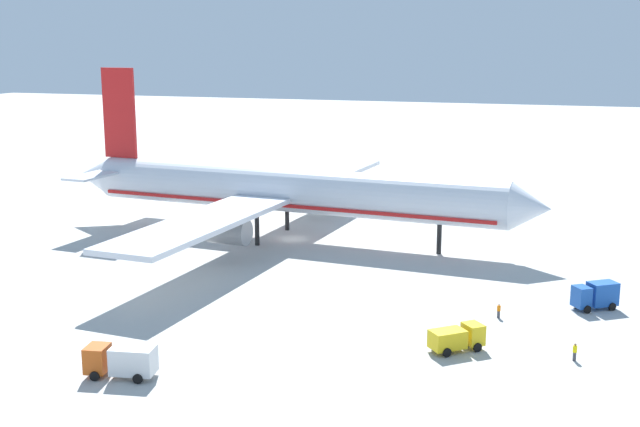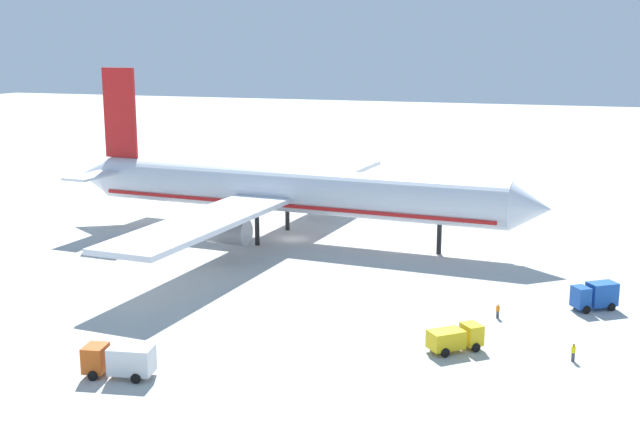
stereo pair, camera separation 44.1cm
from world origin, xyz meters
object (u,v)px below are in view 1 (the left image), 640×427
ground_worker_3 (499,311)px  ground_worker_0 (575,352)px  airliner (284,191)px  traffic_cone_0 (200,185)px  service_truck_4 (457,337)px  service_truck_0 (596,295)px  service_truck_3 (122,360)px  baggage_cart_0 (215,181)px

ground_worker_3 → ground_worker_0: bearing=-50.6°
airliner → ground_worker_3: (35.50, -26.34, -6.68)m
airliner → traffic_cone_0: 50.59m
service_truck_4 → service_truck_0: bearing=54.1°
traffic_cone_0 → ground_worker_3: bearing=-42.6°
service_truck_0 → service_truck_4: bearing=-125.9°
service_truck_3 → baggage_cart_0: (-38.36, 96.03, -1.36)m
airliner → service_truck_4: airliner is taller
airliner → traffic_cone_0: (-33.61, 37.12, -7.21)m
service_truck_0 → baggage_cart_0: bearing=141.5°
service_truck_0 → baggage_cart_0: service_truck_0 is taller
ground_worker_0 → traffic_cone_0: ground_worker_0 is taller
ground_worker_0 → ground_worker_3: bearing=129.4°
airliner → service_truck_3: bearing=-84.2°
service_truck_0 → traffic_cone_0: service_truck_0 is taller
service_truck_0 → ground_worker_0: service_truck_0 is taller
ground_worker_0 → service_truck_4: bearing=-174.5°
service_truck_4 → ground_worker_3: 11.36m
airliner → baggage_cart_0: (-32.94, 42.63, -7.22)m
baggage_cart_0 → traffic_cone_0: 5.55m
ground_worker_0 → ground_worker_3: (-8.19, 9.96, -0.07)m
service_truck_3 → ground_worker_3: size_ratio=4.10×
service_truck_0 → ground_worker_0: 16.63m
service_truck_3 → service_truck_0: bearing=40.0°
ground_worker_3 → baggage_cart_0: bearing=134.8°
service_truck_3 → traffic_cone_0: size_ratio=11.95×
service_truck_0 → traffic_cone_0: (-79.07, 56.90, -1.39)m
ground_worker_3 → traffic_cone_0: bearing=137.4°
service_truck_4 → airliner: bearing=131.2°
baggage_cart_0 → ground_worker_3: bearing=-45.2°
airliner → ground_worker_0: airliner is taller
airliner → service_truck_0: bearing=-23.5°
airliner → service_truck_3: size_ratio=11.94×
ground_worker_0 → traffic_cone_0: (-77.31, 73.42, -0.60)m
service_truck_0 → traffic_cone_0: bearing=144.3°
baggage_cart_0 → ground_worker_0: size_ratio=1.79×
service_truck_4 → ground_worker_0: (10.96, 1.05, -0.46)m
baggage_cart_0 → traffic_cone_0: (-0.67, -5.51, 0.01)m
service_truck_3 → baggage_cart_0: service_truck_3 is taller
baggage_cart_0 → airliner: bearing=-52.3°
airliner → ground_worker_3: 44.71m
baggage_cart_0 → traffic_cone_0: size_ratio=5.63×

